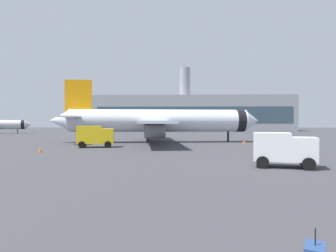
{
  "coord_description": "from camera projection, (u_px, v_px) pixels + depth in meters",
  "views": [
    {
      "loc": [
        -0.43,
        -2.3,
        3.35
      ],
      "look_at": [
        -1.39,
        28.72,
        3.0
      ],
      "focal_mm": 31.53,
      "sensor_mm": 36.0,
      "label": 1
    }
  ],
  "objects": [
    {
      "name": "airplane_at_gate",
      "position": [
        158.0,
        121.0,
        50.22
      ],
      "size": [
        35.77,
        32.34,
        10.5
      ],
      "color": "silver",
      "rests_on": "ground"
    },
    {
      "name": "service_truck",
      "position": [
        95.0,
        135.0,
        40.02
      ],
      "size": [
        5.12,
        3.26,
        2.9
      ],
      "color": "yellow",
      "rests_on": "ground"
    },
    {
      "name": "cargo_van",
      "position": [
        283.0,
        148.0,
        22.06
      ],
      "size": [
        4.77,
        3.3,
        2.6
      ],
      "color": "white",
      "rests_on": "ground"
    },
    {
      "name": "safety_cone_near",
      "position": [
        244.0,
        142.0,
        46.64
      ],
      "size": [
        0.44,
        0.44,
        0.66
      ],
      "color": "#F2590C",
      "rests_on": "ground"
    },
    {
      "name": "safety_cone_mid",
      "position": [
        243.0,
        140.0,
        50.48
      ],
      "size": [
        0.44,
        0.44,
        0.68
      ],
      "color": "#F2590C",
      "rests_on": "ground"
    },
    {
      "name": "safety_cone_far",
      "position": [
        40.0,
        150.0,
        33.35
      ],
      "size": [
        0.44,
        0.44,
        0.63
      ],
      "color": "#F2590C",
      "rests_on": "ground"
    },
    {
      "name": "terminal_building",
      "position": [
        193.0,
        113.0,
        123.63
      ],
      "size": [
        80.87,
        16.37,
        26.36
      ],
      "color": "gray",
      "rests_on": "ground"
    }
  ]
}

